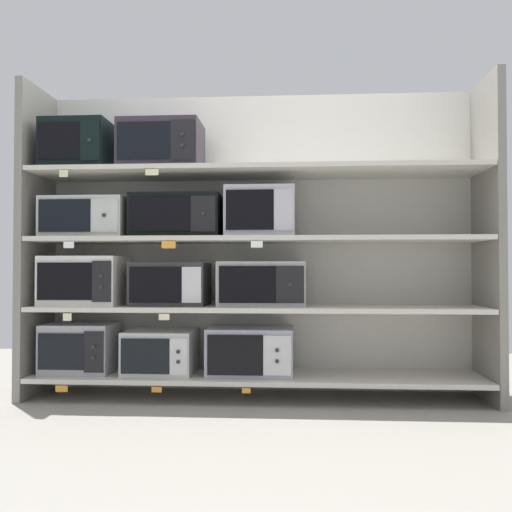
# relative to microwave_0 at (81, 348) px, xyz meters

# --- Properties ---
(ground) EXTENTS (6.87, 6.00, 0.02)m
(ground) POSITION_rel_microwave_0_xyz_m (1.16, -1.00, -0.32)
(ground) COLOR gray
(back_panel) EXTENTS (3.07, 0.04, 2.04)m
(back_panel) POSITION_rel_microwave_0_xyz_m (1.16, 0.28, 0.71)
(back_panel) COLOR beige
(back_panel) RESTS_ON ground
(upright_left) EXTENTS (0.05, 0.51, 2.04)m
(upright_left) POSITION_rel_microwave_0_xyz_m (-0.31, 0.00, 0.71)
(upright_left) COLOR gray
(upright_left) RESTS_ON ground
(upright_right) EXTENTS (0.05, 0.51, 2.04)m
(upright_right) POSITION_rel_microwave_0_xyz_m (2.62, 0.00, 0.71)
(upright_right) COLOR gray
(upright_right) RESTS_ON ground
(shelf_0) EXTENTS (2.87, 0.51, 0.03)m
(shelf_0) POSITION_rel_microwave_0_xyz_m (1.16, 0.00, -0.17)
(shelf_0) COLOR beige
(shelf_0) RESTS_ON ground
(microwave_0) EXTENTS (0.44, 0.37, 0.32)m
(microwave_0) POSITION_rel_microwave_0_xyz_m (0.00, 0.00, 0.00)
(microwave_0) COLOR #9D9DA6
(microwave_0) RESTS_ON shelf_0
(microwave_1) EXTENTS (0.44, 0.41, 0.28)m
(microwave_1) POSITION_rel_microwave_0_xyz_m (0.53, -0.00, -0.02)
(microwave_1) COLOR #BBBCBD
(microwave_1) RESTS_ON shelf_0
(microwave_2) EXTENTS (0.55, 0.39, 0.30)m
(microwave_2) POSITION_rel_microwave_0_xyz_m (1.12, -0.00, -0.01)
(microwave_2) COLOR #9899AA
(microwave_2) RESTS_ON shelf_0
(price_tag_0) EXTENTS (0.08, 0.00, 0.04)m
(price_tag_0) POSITION_rel_microwave_0_xyz_m (-0.02, -0.25, -0.21)
(price_tag_0) COLOR orange
(price_tag_1) EXTENTS (0.06, 0.00, 0.03)m
(price_tag_1) POSITION_rel_microwave_0_xyz_m (0.57, -0.25, -0.21)
(price_tag_1) COLOR orange
(price_tag_2) EXTENTS (0.05, 0.00, 0.03)m
(price_tag_2) POSITION_rel_microwave_0_xyz_m (1.11, -0.25, -0.21)
(price_tag_2) COLOR orange
(shelf_1) EXTENTS (2.87, 0.51, 0.03)m
(shelf_1) POSITION_rel_microwave_0_xyz_m (1.16, 0.00, 0.27)
(shelf_1) COLOR beige
(microwave_3) EXTENTS (0.50, 0.42, 0.32)m
(microwave_3) POSITION_rel_microwave_0_xyz_m (0.03, -0.00, 0.44)
(microwave_3) COLOR silver
(microwave_3) RESTS_ON shelf_1
(microwave_4) EXTENTS (0.48, 0.36, 0.28)m
(microwave_4) POSITION_rel_microwave_0_xyz_m (0.60, -0.00, 0.42)
(microwave_4) COLOR #333034
(microwave_4) RESTS_ON shelf_1
(microwave_5) EXTENTS (0.56, 0.38, 0.28)m
(microwave_5) POSITION_rel_microwave_0_xyz_m (1.19, -0.00, 0.42)
(microwave_5) COLOR #A1A4A1
(microwave_5) RESTS_ON shelf_1
(price_tag_3) EXTENTS (0.05, 0.00, 0.05)m
(price_tag_3) POSITION_rel_microwave_0_xyz_m (0.01, -0.25, 0.22)
(price_tag_3) COLOR beige
(price_tag_4) EXTENTS (0.07, 0.00, 0.04)m
(price_tag_4) POSITION_rel_microwave_0_xyz_m (0.61, -0.25, 0.23)
(price_tag_4) COLOR beige
(shelf_2) EXTENTS (2.87, 0.51, 0.03)m
(shelf_2) POSITION_rel_microwave_0_xyz_m (1.16, 0.00, 0.71)
(shelf_2) COLOR beige
(microwave_6) EXTENTS (0.54, 0.41, 0.26)m
(microwave_6) POSITION_rel_microwave_0_xyz_m (0.05, -0.00, 0.85)
(microwave_6) COLOR #B9BFB8
(microwave_6) RESTS_ON shelf_2
(microwave_7) EXTENTS (0.57, 0.37, 0.28)m
(microwave_7) POSITION_rel_microwave_0_xyz_m (0.64, -0.00, 0.86)
(microwave_7) COLOR black
(microwave_7) RESTS_ON shelf_2
(microwave_8) EXTENTS (0.44, 0.37, 0.32)m
(microwave_8) POSITION_rel_microwave_0_xyz_m (1.18, -0.00, 0.88)
(microwave_8) COLOR #BDB9C3
(microwave_8) RESTS_ON shelf_2
(price_tag_5) EXTENTS (0.07, 0.00, 0.04)m
(price_tag_5) POSITION_rel_microwave_0_xyz_m (0.02, -0.25, 0.67)
(price_tag_5) COLOR white
(price_tag_6) EXTENTS (0.09, 0.00, 0.04)m
(price_tag_6) POSITION_rel_microwave_0_xyz_m (0.64, -0.25, 0.67)
(price_tag_6) COLOR orange
(price_tag_7) EXTENTS (0.07, 0.00, 0.04)m
(price_tag_7) POSITION_rel_microwave_0_xyz_m (1.18, -0.25, 0.67)
(price_tag_7) COLOR white
(shelf_3) EXTENTS (2.87, 0.51, 0.03)m
(shelf_3) POSITION_rel_microwave_0_xyz_m (1.16, 0.00, 1.15)
(shelf_3) COLOR beige
(microwave_9) EXTENTS (0.42, 0.42, 0.32)m
(microwave_9) POSITION_rel_microwave_0_xyz_m (-0.01, -0.00, 1.32)
(microwave_9) COLOR black
(microwave_9) RESTS_ON shelf_3
(microwave_10) EXTENTS (0.52, 0.38, 0.32)m
(microwave_10) POSITION_rel_microwave_0_xyz_m (0.53, -0.00, 1.32)
(microwave_10) COLOR #302933
(microwave_10) RESTS_ON shelf_3
(price_tag_8) EXTENTS (0.05, 0.00, 0.04)m
(price_tag_8) POSITION_rel_microwave_0_xyz_m (-0.02, -0.25, 1.11)
(price_tag_8) COLOR beige
(price_tag_9) EXTENTS (0.08, 0.00, 0.04)m
(price_tag_9) POSITION_rel_microwave_0_xyz_m (0.54, -0.25, 1.11)
(price_tag_9) COLOR beige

